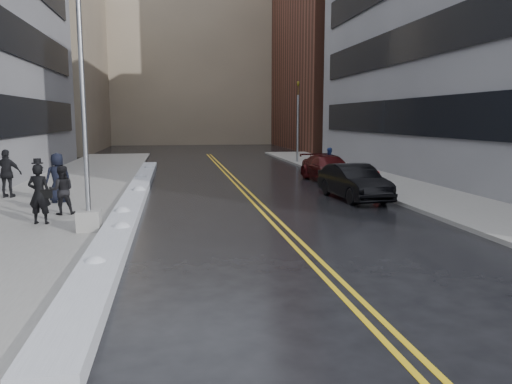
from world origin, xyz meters
name	(u,v)px	position (x,y,z in m)	size (l,w,h in m)	color
ground	(207,248)	(0.00, 0.00, 0.00)	(160.00, 160.00, 0.00)	black
sidewalk_west	(62,194)	(-5.75, 10.00, 0.07)	(5.50, 50.00, 0.15)	gray
sidewalk_east	(396,187)	(10.00, 10.00, 0.07)	(4.00, 50.00, 0.15)	gray
lane_line_left	(243,192)	(2.35, 10.00, 0.00)	(0.12, 50.00, 0.01)	gold
lane_line_right	(249,192)	(2.65, 10.00, 0.00)	(0.12, 50.00, 0.01)	gold
snow_ridge	(134,197)	(-2.45, 8.00, 0.17)	(0.90, 30.00, 0.34)	silver
building_west_far	(30,65)	(-15.50, 44.00, 9.00)	(14.00, 22.00, 18.00)	gray
building_east_far	(351,22)	(19.00, 42.00, 14.00)	(14.00, 20.00, 28.00)	#562D21
building_far	(192,64)	(2.00, 60.00, 11.00)	(36.00, 16.00, 22.00)	gray
lamppost	(86,149)	(-3.30, 2.00, 2.53)	(0.65, 0.65, 7.62)	gray
fire_hydrant	(377,177)	(9.00, 10.00, 0.55)	(0.26, 0.26, 0.73)	maroon
traffic_signal	(298,118)	(8.50, 24.00, 3.40)	(0.16, 0.20, 6.00)	gray
pedestrian_fedora	(39,194)	(-4.95, 3.23, 1.09)	(0.69, 0.45, 1.89)	black
pedestrian_b	(62,190)	(-4.61, 4.75, 0.99)	(0.82, 0.64, 1.68)	black
pedestrian_c	(58,178)	(-5.29, 7.39, 1.12)	(0.95, 0.62, 1.94)	black
pedestrian_d	(7,174)	(-7.64, 9.02, 1.15)	(1.17, 0.49, 2.00)	black
pedestrian_east	(329,161)	(8.20, 15.23, 0.93)	(0.76, 0.59, 1.56)	navy
car_black	(354,182)	(6.72, 7.05, 0.74)	(1.58, 4.52, 1.49)	black
car_maroon	(328,168)	(7.50, 13.08, 0.71)	(1.99, 4.90, 1.42)	#3B090B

